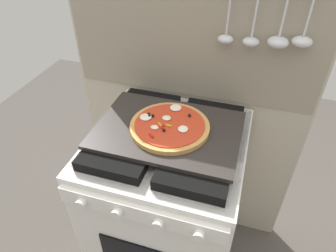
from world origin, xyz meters
TOP-DOWN VIEW (x-y plane):
  - kitchen_backsplash at (0.00, 0.33)m, footprint 1.10×0.09m
  - stove at (-0.00, -0.00)m, footprint 0.60×0.64m
  - baking_tray at (0.00, 0.00)m, footprint 0.54×0.38m
  - pizza_left at (0.01, 0.00)m, footprint 0.30×0.30m

SIDE VIEW (x-z plane):
  - stove at x=0.00m, z-range 0.00..0.90m
  - kitchen_backsplash at x=0.00m, z-range 0.01..1.56m
  - baking_tray at x=0.00m, z-range 0.90..0.92m
  - pizza_left at x=0.01m, z-range 0.91..0.94m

